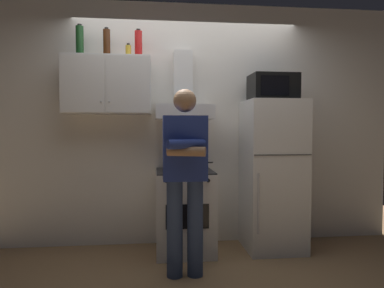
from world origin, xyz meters
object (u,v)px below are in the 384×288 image
(cooking_pot, at_px, (198,166))
(bottle_spice_jar, at_px, (128,51))
(bottle_soda_red, at_px, (138,44))
(upper_cabinet, at_px, (108,86))
(microwave, at_px, (273,88))
(person_standing, at_px, (185,174))
(bottle_wine_green, at_px, (80,41))
(bottle_rum_dark, at_px, (107,43))
(range_hood, at_px, (184,101))
(refrigerator, at_px, (272,175))
(stove_oven, at_px, (185,211))

(cooking_pot, height_order, bottle_spice_jar, bottle_spice_jar)
(bottle_spice_jar, height_order, bottle_soda_red, bottle_soda_red)
(upper_cabinet, bearing_deg, microwave, -3.48)
(person_standing, bearing_deg, bottle_wine_green, 145.59)
(person_standing, xyz_separation_m, bottle_soda_red, (-0.43, 0.74, 1.29))
(upper_cabinet, relative_size, bottle_wine_green, 2.83)
(upper_cabinet, relative_size, bottle_soda_red, 3.03)
(upper_cabinet, relative_size, bottle_rum_dark, 2.93)
(range_hood, bearing_deg, bottle_spice_jar, -176.86)
(upper_cabinet, distance_m, bottle_spice_jar, 0.42)
(person_standing, height_order, bottle_rum_dark, bottle_rum_dark)
(refrigerator, relative_size, cooking_pot, 5.38)
(stove_oven, height_order, bottle_wine_green, bottle_wine_green)
(bottle_spice_jar, bearing_deg, bottle_rum_dark, 166.79)
(bottle_wine_green, bearing_deg, bottle_soda_red, 3.67)
(cooking_pot, relative_size, bottle_wine_green, 0.94)
(refrigerator, xyz_separation_m, person_standing, (-1.00, -0.61, 0.10))
(range_hood, bearing_deg, bottle_wine_green, -178.26)
(person_standing, bearing_deg, range_hood, 86.09)
(upper_cabinet, relative_size, range_hood, 1.20)
(refrigerator, xyz_separation_m, bottle_spice_jar, (-1.53, 0.09, 1.31))
(person_standing, bearing_deg, bottle_spice_jar, 127.15)
(person_standing, distance_m, bottle_rum_dark, 1.68)
(upper_cabinet, bearing_deg, person_standing, -44.26)
(bottle_rum_dark, bearing_deg, microwave, -4.20)
(microwave, height_order, bottle_rum_dark, bottle_rum_dark)
(range_hood, bearing_deg, cooking_pot, -62.12)
(bottle_spice_jar, distance_m, bottle_rum_dark, 0.25)
(bottle_spice_jar, xyz_separation_m, bottle_soda_red, (0.10, 0.04, 0.08))
(upper_cabinet, distance_m, range_hood, 0.81)
(upper_cabinet, bearing_deg, stove_oven, -8.90)
(bottle_wine_green, bearing_deg, cooking_pot, -10.06)
(cooking_pot, bearing_deg, range_hood, 117.88)
(bottle_rum_dark, bearing_deg, bottle_soda_red, -2.77)
(range_hood, height_order, microwave, range_hood)
(microwave, relative_size, cooking_pot, 1.61)
(person_standing, distance_m, bottle_spice_jar, 1.50)
(person_standing, xyz_separation_m, bottle_wine_green, (-1.02, 0.70, 1.30))
(bottle_soda_red, relative_size, bottle_rum_dark, 0.97)
(microwave, distance_m, bottle_soda_red, 1.50)
(person_standing, distance_m, bottle_wine_green, 1.80)
(upper_cabinet, bearing_deg, bottle_rum_dark, 109.75)
(stove_oven, bearing_deg, microwave, 1.15)
(microwave, distance_m, bottle_rum_dark, 1.82)
(range_hood, height_order, bottle_rum_dark, bottle_rum_dark)
(range_hood, distance_m, bottle_rum_dark, 1.01)
(refrigerator, xyz_separation_m, cooking_pot, (-0.82, -0.12, 0.12))
(stove_oven, xyz_separation_m, person_standing, (-0.05, -0.61, 0.47))
(stove_oven, distance_m, person_standing, 0.77)
(refrigerator, xyz_separation_m, bottle_rum_dark, (-1.76, 0.15, 1.40))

